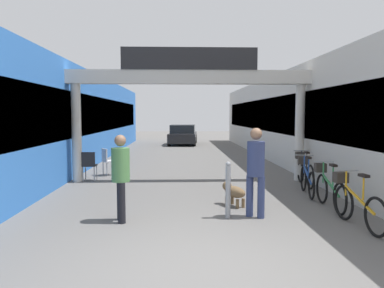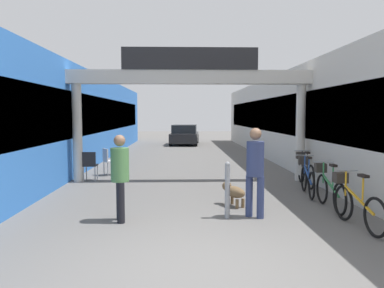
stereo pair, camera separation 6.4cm
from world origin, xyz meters
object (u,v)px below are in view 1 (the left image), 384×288
at_px(pedestrian_companion, 121,172).
at_px(parked_car_black, 183,135).
at_px(bicycle_black_farthest, 304,170).
at_px(bollard_post_metal, 228,189).
at_px(bicycle_orange_nearest, 355,202).
at_px(dog_on_leash, 233,191).
at_px(cafe_chair_black_nearer, 89,163).
at_px(bicycle_green_second, 329,188).
at_px(pedestrian_with_dog, 256,166).
at_px(cafe_chair_aluminium_farther, 107,159).
at_px(bicycle_blue_third, 306,177).

relative_size(pedestrian_companion, parked_car_black, 0.40).
bearing_deg(bicycle_black_farthest, bollard_post_metal, -128.33).
height_order(bicycle_orange_nearest, parked_car_black, parked_car_black).
relative_size(dog_on_leash, cafe_chair_black_nearer, 0.80).
xyz_separation_m(dog_on_leash, cafe_chair_black_nearer, (-3.90, 3.20, 0.22)).
bearing_deg(bicycle_green_second, dog_on_leash, 173.21).
bearing_deg(pedestrian_companion, parked_car_black, 85.65).
relative_size(bicycle_black_farthest, parked_car_black, 0.41).
xyz_separation_m(pedestrian_companion, parked_car_black, (1.38, 18.09, -0.29)).
bearing_deg(pedestrian_with_dog, cafe_chair_aluminium_farther, 126.54).
relative_size(dog_on_leash, bollard_post_metal, 0.65).
distance_m(pedestrian_companion, bicycle_black_farthest, 5.83).
relative_size(bicycle_orange_nearest, parked_car_black, 0.41).
bearing_deg(bicycle_orange_nearest, dog_on_leash, 141.61).
bearing_deg(bicycle_black_farthest, cafe_chair_black_nearer, 172.29).
bearing_deg(cafe_chair_aluminium_farther, bicycle_black_farthest, -17.82).
bearing_deg(cafe_chair_black_nearer, pedestrian_companion, -69.52).
relative_size(bicycle_green_second, bicycle_blue_third, 1.01).
bearing_deg(bicycle_orange_nearest, bicycle_blue_third, 89.14).
bearing_deg(parked_car_black, bicycle_orange_nearest, -81.16).
xyz_separation_m(pedestrian_with_dog, cafe_chair_aluminium_farther, (-3.84, 5.18, -0.47)).
bearing_deg(parked_car_black, dog_on_leash, -86.95).
height_order(dog_on_leash, bicycle_black_farthest, bicycle_black_farthest).
height_order(dog_on_leash, bollard_post_metal, bollard_post_metal).
xyz_separation_m(cafe_chair_black_nearer, cafe_chair_aluminium_farther, (0.35, 1.05, 0.00)).
distance_m(bollard_post_metal, cafe_chair_black_nearer, 5.54).
xyz_separation_m(pedestrian_companion, bollard_post_metal, (2.04, 0.16, -0.37)).
bearing_deg(bicycle_blue_third, cafe_chair_aluminium_farther, 150.69).
bearing_deg(pedestrian_companion, dog_on_leash, 26.28).
bearing_deg(bicycle_blue_third, bollard_post_metal, -137.19).
height_order(pedestrian_companion, parked_car_black, pedestrian_companion).
xyz_separation_m(pedestrian_companion, cafe_chair_aluminium_farther, (-1.26, 5.38, -0.39)).
bearing_deg(cafe_chair_black_nearer, cafe_chair_aluminium_farther, 71.55).
distance_m(bollard_post_metal, cafe_chair_aluminium_farther, 6.18).
distance_m(pedestrian_companion, parked_car_black, 18.14).
bearing_deg(pedestrian_companion, bicycle_blue_third, 27.70).
distance_m(bicycle_green_second, parked_car_black, 17.45).
height_order(bicycle_green_second, bollard_post_metal, bollard_post_metal).
distance_m(pedestrian_companion, bicycle_green_second, 4.42).
relative_size(pedestrian_companion, bollard_post_metal, 1.48).
bearing_deg(pedestrian_companion, bollard_post_metal, 4.49).
bearing_deg(bicycle_orange_nearest, cafe_chair_black_nearer, 140.94).
bearing_deg(cafe_chair_black_nearer, dog_on_leash, -39.39).
relative_size(pedestrian_companion, bicycle_black_farthest, 0.97).
distance_m(cafe_chair_aluminium_farther, parked_car_black, 12.98).
xyz_separation_m(dog_on_leash, cafe_chair_aluminium_farther, (-3.55, 4.25, 0.22)).
xyz_separation_m(bicycle_green_second, bollard_post_metal, (-2.27, -0.73, 0.12)).
distance_m(pedestrian_companion, bicycle_blue_third, 4.88).
bearing_deg(bollard_post_metal, bicycle_orange_nearest, -15.10).
bearing_deg(pedestrian_companion, cafe_chair_aluminium_farther, 103.22).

